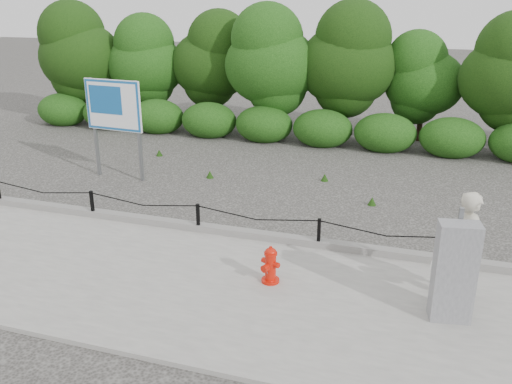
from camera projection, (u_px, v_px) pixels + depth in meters
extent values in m
plane|color=#2D2B28|center=(199.00, 235.00, 11.15)|extent=(90.00, 90.00, 0.00)
cube|color=gray|center=(152.00, 278.00, 9.35)|extent=(14.00, 4.00, 0.08)
cube|color=slate|center=(199.00, 227.00, 11.14)|extent=(14.00, 0.22, 0.14)
cube|color=black|center=(92.00, 204.00, 11.74)|extent=(0.06, 0.06, 0.60)
cube|color=black|center=(198.00, 218.00, 11.02)|extent=(0.06, 0.06, 0.60)
cube|color=black|center=(319.00, 233.00, 10.30)|extent=(0.06, 0.06, 0.60)
cube|color=black|center=(458.00, 251.00, 9.57)|extent=(0.06, 0.06, 0.60)
cylinder|color=black|center=(43.00, 189.00, 12.03)|extent=(2.50, 0.02, 0.02)
cylinder|color=black|center=(143.00, 201.00, 11.31)|extent=(2.50, 0.02, 0.02)
cylinder|color=black|center=(256.00, 215.00, 10.58)|extent=(2.50, 0.02, 0.02)
cylinder|color=black|center=(387.00, 231.00, 9.86)|extent=(2.50, 0.02, 0.02)
cylinder|color=black|center=(85.00, 93.00, 20.92)|extent=(0.18, 0.18, 2.20)
ellipsoid|color=#275012|center=(81.00, 52.00, 20.40)|extent=(3.25, 2.81, 3.51)
cylinder|color=black|center=(148.00, 97.00, 20.59)|extent=(0.18, 0.18, 1.98)
ellipsoid|color=#275012|center=(145.00, 60.00, 20.12)|extent=(2.93, 2.53, 3.17)
cylinder|color=black|center=(213.00, 98.00, 20.22)|extent=(0.18, 0.18, 2.05)
ellipsoid|color=#275012|center=(212.00, 59.00, 19.73)|extent=(3.04, 2.63, 3.28)
cylinder|color=black|center=(271.00, 104.00, 18.76)|extent=(0.18, 0.18, 2.17)
ellipsoid|color=#275012|center=(271.00, 59.00, 18.24)|extent=(3.22, 2.78, 3.48)
cylinder|color=black|center=(345.00, 106.00, 18.38)|extent=(0.18, 0.18, 2.22)
ellipsoid|color=#275012|center=(347.00, 59.00, 17.85)|extent=(3.29, 2.84, 3.56)
cylinder|color=black|center=(421.00, 115.00, 18.10)|extent=(0.18, 0.18, 1.77)
ellipsoid|color=#275012|center=(425.00, 77.00, 17.67)|extent=(2.62, 2.26, 2.83)
cylinder|color=black|center=(505.00, 120.00, 16.60)|extent=(0.18, 0.18, 2.08)
cylinder|color=red|center=(270.00, 280.00, 9.16)|extent=(0.40, 0.40, 0.05)
cylinder|color=red|center=(270.00, 267.00, 9.07)|extent=(0.25, 0.25, 0.46)
cylinder|color=red|center=(271.00, 253.00, 8.98)|extent=(0.29, 0.29, 0.04)
ellipsoid|color=red|center=(271.00, 252.00, 8.98)|extent=(0.26, 0.26, 0.15)
cylinder|color=red|center=(271.00, 248.00, 8.95)|extent=(0.07, 0.07, 0.04)
cylinder|color=red|center=(265.00, 260.00, 9.12)|extent=(0.11, 0.12, 0.09)
cylinder|color=red|center=(277.00, 265.00, 8.96)|extent=(0.11, 0.12, 0.09)
cylinder|color=red|center=(265.00, 268.00, 8.96)|extent=(0.16, 0.14, 0.13)
cylinder|color=slate|center=(267.00, 272.00, 8.99)|extent=(0.01, 0.04, 0.10)
imported|color=#B9B39E|center=(467.00, 246.00, 8.42)|extent=(0.64, 0.76, 1.79)
ellipsoid|color=white|center=(441.00, 266.00, 8.51)|extent=(0.32, 0.25, 0.43)
cube|color=gray|center=(454.00, 272.00, 7.87)|extent=(0.63, 0.44, 1.54)
cube|color=slate|center=(455.00, 261.00, 8.03)|extent=(0.07, 0.07, 1.70)
cube|color=slate|center=(95.00, 128.00, 14.45)|extent=(0.08, 0.08, 2.64)
cube|color=slate|center=(139.00, 132.00, 13.97)|extent=(0.08, 0.08, 2.64)
cube|color=white|center=(113.00, 105.00, 13.94)|extent=(1.65, 0.17, 1.32)
cube|color=#155699|center=(112.00, 106.00, 13.91)|extent=(1.61, 0.12, 1.28)
cube|color=#155699|center=(105.00, 100.00, 13.93)|extent=(0.99, 0.08, 0.72)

